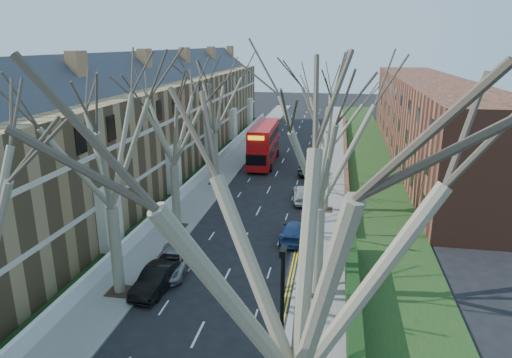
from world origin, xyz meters
The scene contains 20 objects.
pavement_left centered at (-6.00, 39.00, 0.06)m, with size 3.00×102.00×0.12m, color slate.
pavement_right centered at (6.00, 39.00, 0.06)m, with size 3.00×102.00×0.12m, color slate.
terrace_left centered at (-13.65, 31.00, 5.53)m, with size 9.70×78.00×13.60m.
flats_right centered at (17.46, 43.00, 4.98)m, with size 13.97×54.00×10.00m.
wall_hedge_right centered at (7.70, 2.00, 1.12)m, with size 0.70×24.00×1.80m.
front_wall_left centered at (-7.65, 31.00, 0.62)m, with size 0.30×78.00×1.00m.
grass_verge_right centered at (10.50, 39.00, 0.15)m, with size 6.00×102.00×0.06m.
lamp_post centered at (5.00, -3.50, 4.57)m, with size 0.18×0.50×8.11m.
tree_left_mid centered at (-5.70, 6.00, 9.56)m, with size 10.50×10.50×14.71m.
tree_left_far centered at (-5.70, 16.00, 9.24)m, with size 10.15×10.15×14.22m.
tree_left_dist centered at (-5.70, 28.00, 9.56)m, with size 10.50×10.50×14.71m.
tree_right_near centered at (5.70, -6.00, 9.86)m, with size 10.85×10.85×15.20m.
tree_right_mid centered at (5.70, 8.00, 9.56)m, with size 10.50×10.50×14.71m.
tree_right_far centered at (5.70, 22.00, 9.24)m, with size 10.15×10.15×14.22m.
double_decker_bus centered at (-2.16, 37.34, 2.30)m, with size 3.02×11.22×4.66m.
car_left_mid centered at (-3.70, 6.75, 0.72)m, with size 1.51×4.34×1.43m, color black.
car_left_far centered at (-3.61, 9.18, 0.69)m, with size 2.28×4.95×1.38m, color gray.
car_right_near centered at (3.70, 15.47, 0.67)m, with size 1.89×4.65×1.35m, color navy.
car_right_mid centered at (3.65, 24.17, 0.79)m, with size 1.87×4.64×1.58m, color #9CA0A5.
car_right_far centered at (3.57, 33.57, 0.77)m, with size 1.63×4.68×1.54m, color black.
Camera 1 is at (6.41, -16.06, 14.21)m, focal length 32.00 mm.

